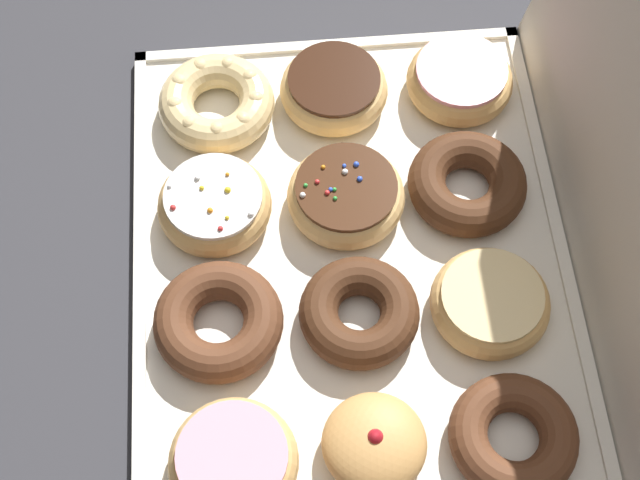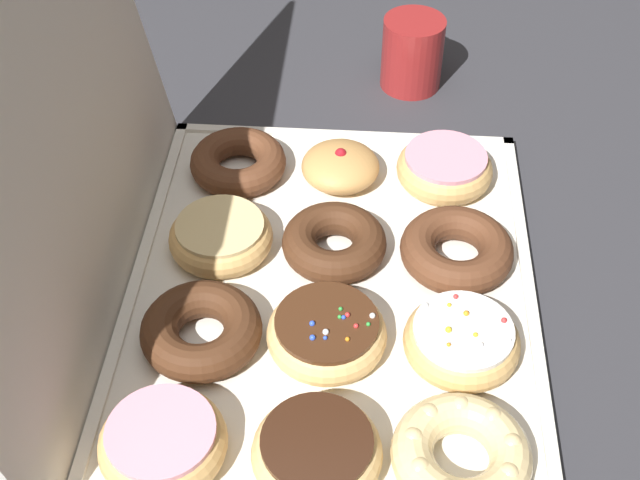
{
  "view_description": "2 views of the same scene",
  "coord_description": "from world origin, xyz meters",
  "px_view_note": "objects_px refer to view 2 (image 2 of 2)",
  "views": [
    {
      "loc": [
        0.42,
        -0.07,
        0.84
      ],
      "look_at": [
        -0.0,
        -0.03,
        0.06
      ],
      "focal_mm": 53.89,
      "sensor_mm": 36.0,
      "label": 1
    },
    {
      "loc": [
        -0.58,
        -0.03,
        0.67
      ],
      "look_at": [
        0.06,
        0.01,
        0.03
      ],
      "focal_mm": 47.85,
      "sensor_mm": 36.0,
      "label": 2
    }
  ],
  "objects_px": {
    "cruller_donut_0": "(461,454)",
    "jelly_filled_donut_7": "(337,166)",
    "chocolate_cake_ring_donut_11": "(238,162)",
    "pink_frosted_donut_3": "(445,168)",
    "sprinkle_donut_5": "(326,333)",
    "chocolate_cake_ring_donut_9": "(201,330)",
    "chocolate_cake_ring_donut_6": "(331,242)",
    "pink_frosted_donut_8": "(163,442)",
    "coffee_mug": "(412,50)",
    "glazed_ring_donut_10": "(221,236)",
    "chocolate_frosted_donut_4": "(311,451)",
    "chocolate_cake_ring_donut_2": "(457,250)",
    "sprinkle_donut_1": "(462,341)",
    "donut_box": "(331,300)"
  },
  "relations": [
    {
      "from": "cruller_donut_0",
      "to": "jelly_filled_donut_7",
      "type": "distance_m",
      "value": 0.39
    },
    {
      "from": "chocolate_cake_ring_donut_11",
      "to": "pink_frosted_donut_3",
      "type": "bearing_deg",
      "value": -89.56
    },
    {
      "from": "sprinkle_donut_5",
      "to": "chocolate_cake_ring_donut_9",
      "type": "distance_m",
      "value": 0.12
    },
    {
      "from": "chocolate_cake_ring_donut_6",
      "to": "pink_frosted_donut_8",
      "type": "bearing_deg",
      "value": 153.09
    },
    {
      "from": "chocolate_cake_ring_donut_6",
      "to": "coffee_mug",
      "type": "xyz_separation_m",
      "value": [
        0.35,
        -0.09,
        0.02
      ]
    },
    {
      "from": "cruller_donut_0",
      "to": "glazed_ring_donut_10",
      "type": "height_order",
      "value": "cruller_donut_0"
    },
    {
      "from": "pink_frosted_donut_8",
      "to": "glazed_ring_donut_10",
      "type": "height_order",
      "value": "pink_frosted_donut_8"
    },
    {
      "from": "chocolate_frosted_donut_4",
      "to": "jelly_filled_donut_7",
      "type": "bearing_deg",
      "value": -0.1
    },
    {
      "from": "pink_frosted_donut_3",
      "to": "chocolate_cake_ring_donut_11",
      "type": "xyz_separation_m",
      "value": [
        -0.0,
        0.24,
        -0.0
      ]
    },
    {
      "from": "coffee_mug",
      "to": "jelly_filled_donut_7",
      "type": "bearing_deg",
      "value": 158.41
    },
    {
      "from": "cruller_donut_0",
      "to": "chocolate_cake_ring_donut_2",
      "type": "height_order",
      "value": "cruller_donut_0"
    },
    {
      "from": "chocolate_cake_ring_donut_11",
      "to": "sprinkle_donut_5",
      "type": "bearing_deg",
      "value": -154.52
    },
    {
      "from": "sprinkle_donut_1",
      "to": "glazed_ring_donut_10",
      "type": "height_order",
      "value": "sprinkle_donut_1"
    },
    {
      "from": "sprinkle_donut_1",
      "to": "chocolate_frosted_donut_4",
      "type": "height_order",
      "value": "sprinkle_donut_1"
    },
    {
      "from": "cruller_donut_0",
      "to": "pink_frosted_donut_8",
      "type": "relative_size",
      "value": 1.08
    },
    {
      "from": "chocolate_frosted_donut_4",
      "to": "coffee_mug",
      "type": "height_order",
      "value": "coffee_mug"
    },
    {
      "from": "pink_frosted_donut_3",
      "to": "pink_frosted_donut_8",
      "type": "height_order",
      "value": "same"
    },
    {
      "from": "glazed_ring_donut_10",
      "to": "coffee_mug",
      "type": "xyz_separation_m",
      "value": [
        0.35,
        -0.21,
        0.02
      ]
    },
    {
      "from": "chocolate_cake_ring_donut_6",
      "to": "glazed_ring_donut_10",
      "type": "distance_m",
      "value": 0.12
    },
    {
      "from": "sprinkle_donut_1",
      "to": "coffee_mug",
      "type": "height_order",
      "value": "coffee_mug"
    },
    {
      "from": "jelly_filled_donut_7",
      "to": "chocolate_cake_ring_donut_9",
      "type": "xyz_separation_m",
      "value": [
        -0.25,
        0.12,
        -0.0
      ]
    },
    {
      "from": "cruller_donut_0",
      "to": "pink_frosted_donut_3",
      "type": "bearing_deg",
      "value": 0.25
    },
    {
      "from": "cruller_donut_0",
      "to": "sprinkle_donut_5",
      "type": "relative_size",
      "value": 1.04
    },
    {
      "from": "chocolate_cake_ring_donut_2",
      "to": "pink_frosted_donut_8",
      "type": "height_order",
      "value": "pink_frosted_donut_8"
    },
    {
      "from": "sprinkle_donut_1",
      "to": "coffee_mug",
      "type": "bearing_deg",
      "value": 5.45
    },
    {
      "from": "jelly_filled_donut_7",
      "to": "chocolate_frosted_donut_4",
      "type": "bearing_deg",
      "value": 179.9
    },
    {
      "from": "donut_box",
      "to": "coffee_mug",
      "type": "relative_size",
      "value": 5.39
    },
    {
      "from": "chocolate_cake_ring_donut_9",
      "to": "sprinkle_donut_1",
      "type": "bearing_deg",
      "value": -89.19
    },
    {
      "from": "cruller_donut_0",
      "to": "sprinkle_donut_5",
      "type": "bearing_deg",
      "value": 45.07
    },
    {
      "from": "chocolate_cake_ring_donut_2",
      "to": "pink_frosted_donut_3",
      "type": "bearing_deg",
      "value": 3.69
    },
    {
      "from": "chocolate_cake_ring_donut_2",
      "to": "jelly_filled_donut_7",
      "type": "bearing_deg",
      "value": 46.72
    },
    {
      "from": "pink_frosted_donut_3",
      "to": "chocolate_frosted_donut_4",
      "type": "relative_size",
      "value": 0.99
    },
    {
      "from": "chocolate_cake_ring_donut_9",
      "to": "coffee_mug",
      "type": "xyz_separation_m",
      "value": [
        0.48,
        -0.21,
        0.02
      ]
    },
    {
      "from": "cruller_donut_0",
      "to": "jelly_filled_donut_7",
      "type": "bearing_deg",
      "value": 18.83
    },
    {
      "from": "cruller_donut_0",
      "to": "glazed_ring_donut_10",
      "type": "relative_size",
      "value": 1.08
    },
    {
      "from": "chocolate_frosted_donut_4",
      "to": "pink_frosted_donut_8",
      "type": "distance_m",
      "value": 0.13
    },
    {
      "from": "cruller_donut_0",
      "to": "chocolate_cake_ring_donut_6",
      "type": "relative_size",
      "value": 1.08
    },
    {
      "from": "chocolate_cake_ring_donut_6",
      "to": "chocolate_frosted_donut_4",
      "type": "bearing_deg",
      "value": 179.68
    },
    {
      "from": "pink_frosted_donut_8",
      "to": "chocolate_cake_ring_donut_11",
      "type": "xyz_separation_m",
      "value": [
        0.38,
        -0.01,
        -0.0
      ]
    },
    {
      "from": "pink_frosted_donut_8",
      "to": "coffee_mug",
      "type": "height_order",
      "value": "coffee_mug"
    },
    {
      "from": "cruller_donut_0",
      "to": "chocolate_cake_ring_donut_11",
      "type": "xyz_separation_m",
      "value": [
        0.38,
        0.24,
        -0.0
      ]
    },
    {
      "from": "donut_box",
      "to": "cruller_donut_0",
      "type": "height_order",
      "value": "cruller_donut_0"
    },
    {
      "from": "cruller_donut_0",
      "to": "glazed_ring_donut_10",
      "type": "xyz_separation_m",
      "value": [
        0.25,
        0.25,
        -0.0
      ]
    },
    {
      "from": "sprinkle_donut_1",
      "to": "jelly_filled_donut_7",
      "type": "relative_size",
      "value": 1.23
    },
    {
      "from": "chocolate_cake_ring_donut_9",
      "to": "coffee_mug",
      "type": "height_order",
      "value": "coffee_mug"
    },
    {
      "from": "sprinkle_donut_1",
      "to": "glazed_ring_donut_10",
      "type": "distance_m",
      "value": 0.28
    },
    {
      "from": "donut_box",
      "to": "chocolate_cake_ring_donut_9",
      "type": "distance_m",
      "value": 0.14
    },
    {
      "from": "chocolate_frosted_donut_4",
      "to": "pink_frosted_donut_8",
      "type": "xyz_separation_m",
      "value": [
        -0.0,
        0.13,
        0.0
      ]
    },
    {
      "from": "glazed_ring_donut_10",
      "to": "coffee_mug",
      "type": "height_order",
      "value": "coffee_mug"
    },
    {
      "from": "chocolate_cake_ring_donut_2",
      "to": "coffee_mug",
      "type": "distance_m",
      "value": 0.35
    }
  ]
}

